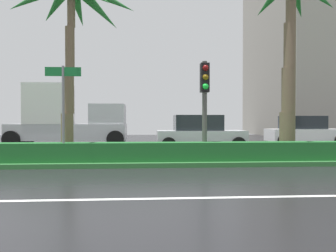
{
  "coord_description": "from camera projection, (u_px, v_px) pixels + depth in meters",
  "views": [
    {
      "loc": [
        2.53,
        -4.25,
        1.45
      ],
      "look_at": [
        3.56,
        10.68,
        1.21
      ],
      "focal_mm": 36.13,
      "sensor_mm": 36.0,
      "label": 1
    }
  ],
  "objects": [
    {
      "name": "median_strip",
      "position": [
        74.0,
        159.0,
        12.07
      ],
      "size": [
        85.5,
        4.0,
        0.15
      ],
      "primitive_type": "cube",
      "color": "#2D6B33",
      "rests_on": "ground_plane"
    },
    {
      "name": "street_name_sign",
      "position": [
        63.0,
        100.0,
        10.48
      ],
      "size": [
        1.1,
        0.08,
        3.0
      ],
      "color": "slate",
      "rests_on": "median_strip"
    },
    {
      "name": "median_hedge",
      "position": [
        64.0,
        152.0,
        10.66
      ],
      "size": [
        76.5,
        0.7,
        0.6
      ],
      "color": "#1E6028",
      "rests_on": "median_strip"
    },
    {
      "name": "box_truck_lead",
      "position": [
        67.0,
        119.0,
        18.98
      ],
      "size": [
        6.4,
        2.64,
        3.46
      ],
      "color": "silver",
      "rests_on": "ground_plane"
    },
    {
      "name": "near_lane_divider_stripe",
      "position": [
        4.0,
        201.0,
        6.08
      ],
      "size": [
        81.0,
        0.14,
        0.01
      ],
      "primitive_type": "cube",
      "color": "white",
      "rests_on": "ground_plane"
    },
    {
      "name": "ground_plane",
      "position": [
        79.0,
        159.0,
        13.07
      ],
      "size": [
        90.0,
        42.0,
        0.1
      ],
      "primitive_type": "cube",
      "color": "black"
    },
    {
      "name": "palm_tree_centre_left",
      "position": [
        71.0,
        4.0,
        12.13
      ],
      "size": [
        4.72,
        4.73,
        6.76
      ],
      "color": "brown",
      "rests_on": "median_strip"
    },
    {
      "name": "car_in_traffic_second",
      "position": [
        200.0,
        133.0,
        16.68
      ],
      "size": [
        4.3,
        2.02,
        1.72
      ],
      "color": "silver",
      "rests_on": "ground_plane"
    },
    {
      "name": "traffic_signal_median_right",
      "position": [
        205.0,
        92.0,
        11.21
      ],
      "size": [
        0.28,
        0.43,
        3.27
      ],
      "color": "#4C4C47",
      "rests_on": "median_strip"
    },
    {
      "name": "palm_tree_centre",
      "position": [
        291.0,
        9.0,
        12.19
      ],
      "size": [
        3.91,
        3.75,
        6.99
      ],
      "color": "brown",
      "rests_on": "median_strip"
    },
    {
      "name": "car_in_traffic_third",
      "position": [
        304.0,
        131.0,
        19.85
      ],
      "size": [
        4.3,
        2.02,
        1.72
      ],
      "color": "white",
      "rests_on": "ground_plane"
    }
  ]
}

